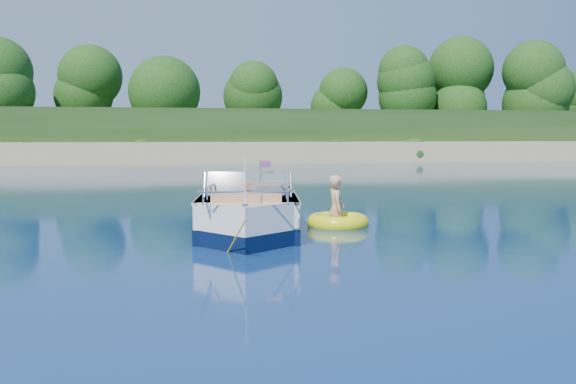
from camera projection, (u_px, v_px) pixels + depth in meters
name	position (u px, v px, depth m)	size (l,w,h in m)	color
ground	(399.00, 251.00, 11.25)	(160.00, 160.00, 0.00)	#0A1E4B
shoreline	(203.00, 144.00, 73.60)	(170.00, 59.00, 6.00)	tan
treeline	(218.00, 90.00, 50.92)	(150.00, 7.12, 8.19)	black
motorboat	(248.00, 217.00, 13.09)	(2.49, 5.52, 1.84)	silver
tow_tube	(338.00, 222.00, 14.28)	(1.76, 1.76, 0.36)	yellow
boy	(335.00, 226.00, 14.26)	(0.58, 0.38, 1.59)	tan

